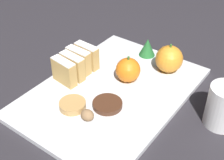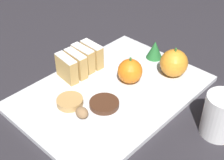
{
  "view_description": "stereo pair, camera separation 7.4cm",
  "coord_description": "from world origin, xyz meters",
  "px_view_note": "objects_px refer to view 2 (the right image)",
  "views": [
    {
      "loc": [
        0.35,
        -0.48,
        0.48
      ],
      "look_at": [
        0.0,
        0.0,
        0.04
      ],
      "focal_mm": 50.0,
      "sensor_mm": 36.0,
      "label": 1
    },
    {
      "loc": [
        0.41,
        -0.43,
        0.48
      ],
      "look_at": [
        0.0,
        0.0,
        0.04
      ],
      "focal_mm": 50.0,
      "sensor_mm": 36.0,
      "label": 2
    }
  ],
  "objects_px": {
    "orange_far": "(130,71)",
    "walnut": "(82,113)",
    "orange_near": "(174,63)",
    "coffee_mug": "(222,116)",
    "chocolate_cookie": "(104,104)"
  },
  "relations": [
    {
      "from": "orange_near",
      "to": "chocolate_cookie",
      "type": "relative_size",
      "value": 1.16
    },
    {
      "from": "walnut",
      "to": "chocolate_cookie",
      "type": "bearing_deg",
      "value": 81.65
    },
    {
      "from": "orange_near",
      "to": "chocolate_cookie",
      "type": "distance_m",
      "value": 0.21
    },
    {
      "from": "orange_far",
      "to": "chocolate_cookie",
      "type": "relative_size",
      "value": 1.02
    },
    {
      "from": "walnut",
      "to": "coffee_mug",
      "type": "height_order",
      "value": "coffee_mug"
    },
    {
      "from": "walnut",
      "to": "coffee_mug",
      "type": "relative_size",
      "value": 0.3
    },
    {
      "from": "walnut",
      "to": "orange_far",
      "type": "bearing_deg",
      "value": 93.32
    },
    {
      "from": "orange_far",
      "to": "chocolate_cookie",
      "type": "bearing_deg",
      "value": -80.4
    },
    {
      "from": "orange_far",
      "to": "walnut",
      "type": "height_order",
      "value": "orange_far"
    },
    {
      "from": "orange_near",
      "to": "coffee_mug",
      "type": "relative_size",
      "value": 0.75
    },
    {
      "from": "orange_near",
      "to": "coffee_mug",
      "type": "bearing_deg",
      "value": -27.88
    },
    {
      "from": "coffee_mug",
      "to": "orange_near",
      "type": "bearing_deg",
      "value": 152.12
    },
    {
      "from": "orange_near",
      "to": "chocolate_cookie",
      "type": "bearing_deg",
      "value": -101.65
    },
    {
      "from": "orange_near",
      "to": "walnut",
      "type": "xyz_separation_m",
      "value": [
        -0.05,
        -0.27,
        -0.02
      ]
    },
    {
      "from": "walnut",
      "to": "chocolate_cookie",
      "type": "xyz_separation_m",
      "value": [
        0.01,
        0.06,
        -0.01
      ]
    }
  ]
}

